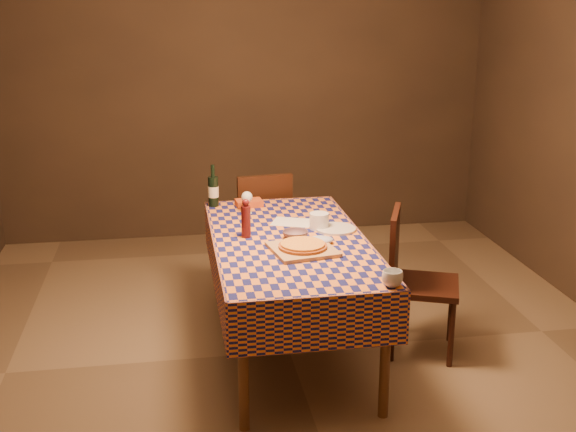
{
  "coord_description": "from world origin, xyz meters",
  "views": [
    {
      "loc": [
        -0.7,
        -4.16,
        2.2
      ],
      "look_at": [
        0.0,
        0.05,
        0.9
      ],
      "focal_mm": 45.0,
      "sensor_mm": 36.0,
      "label": 1
    }
  ],
  "objects_px": {
    "chair_far": "(262,223)",
    "pizza": "(303,245)",
    "dining_table": "(289,250)",
    "chair_right": "(412,274)",
    "wine_bottle": "(213,191)",
    "white_plate": "(336,229)",
    "cutting_board": "(303,249)",
    "bowl": "(295,235)"
  },
  "relations": [
    {
      "from": "chair_far",
      "to": "pizza",
      "type": "bearing_deg",
      "value": -87.1
    },
    {
      "from": "dining_table",
      "to": "chair_right",
      "type": "distance_m",
      "value": 0.79
    },
    {
      "from": "wine_bottle",
      "to": "white_plate",
      "type": "bearing_deg",
      "value": -42.91
    },
    {
      "from": "dining_table",
      "to": "cutting_board",
      "type": "height_order",
      "value": "cutting_board"
    },
    {
      "from": "dining_table",
      "to": "cutting_board",
      "type": "relative_size",
      "value": 5.2
    },
    {
      "from": "wine_bottle",
      "to": "chair_right",
      "type": "bearing_deg",
      "value": -37.24
    },
    {
      "from": "dining_table",
      "to": "wine_bottle",
      "type": "relative_size",
      "value": 6.14
    },
    {
      "from": "white_plate",
      "to": "chair_right",
      "type": "distance_m",
      "value": 0.56
    },
    {
      "from": "chair_right",
      "to": "dining_table",
      "type": "bearing_deg",
      "value": 172.86
    },
    {
      "from": "wine_bottle",
      "to": "dining_table",
      "type": "bearing_deg",
      "value": -62.76
    },
    {
      "from": "dining_table",
      "to": "wine_bottle",
      "type": "distance_m",
      "value": 0.92
    },
    {
      "from": "pizza",
      "to": "chair_right",
      "type": "height_order",
      "value": "chair_right"
    },
    {
      "from": "pizza",
      "to": "bowl",
      "type": "xyz_separation_m",
      "value": [
        -0.0,
        0.23,
        -0.01
      ]
    },
    {
      "from": "bowl",
      "to": "white_plate",
      "type": "bearing_deg",
      "value": 24.09
    },
    {
      "from": "white_plate",
      "to": "pizza",
      "type": "bearing_deg",
      "value": -127.98
    },
    {
      "from": "white_plate",
      "to": "chair_right",
      "type": "bearing_deg",
      "value": -25.74
    },
    {
      "from": "pizza",
      "to": "white_plate",
      "type": "bearing_deg",
      "value": 52.02
    },
    {
      "from": "wine_bottle",
      "to": "chair_far",
      "type": "xyz_separation_m",
      "value": [
        0.38,
        0.32,
        -0.36
      ]
    },
    {
      "from": "dining_table",
      "to": "chair_far",
      "type": "bearing_deg",
      "value": 91.54
    },
    {
      "from": "pizza",
      "to": "bowl",
      "type": "bearing_deg",
      "value": 90.75
    },
    {
      "from": "wine_bottle",
      "to": "pizza",
      "type": "bearing_deg",
      "value": -66.61
    },
    {
      "from": "white_plate",
      "to": "chair_far",
      "type": "height_order",
      "value": "chair_far"
    },
    {
      "from": "pizza",
      "to": "cutting_board",
      "type": "bearing_deg",
      "value": 90.0
    },
    {
      "from": "cutting_board",
      "to": "chair_far",
      "type": "distance_m",
      "value": 1.39
    },
    {
      "from": "bowl",
      "to": "chair_right",
      "type": "xyz_separation_m",
      "value": [
        0.73,
        -0.09,
        -0.27
      ]
    },
    {
      "from": "dining_table",
      "to": "white_plate",
      "type": "bearing_deg",
      "value": 20.39
    },
    {
      "from": "pizza",
      "to": "chair_right",
      "type": "distance_m",
      "value": 0.8
    },
    {
      "from": "cutting_board",
      "to": "chair_far",
      "type": "xyz_separation_m",
      "value": [
        -0.07,
        1.36,
        -0.26
      ]
    },
    {
      "from": "wine_bottle",
      "to": "white_plate",
      "type": "xyz_separation_m",
      "value": [
        0.73,
        -0.68,
        -0.1
      ]
    },
    {
      "from": "dining_table",
      "to": "pizza",
      "type": "height_order",
      "value": "pizza"
    },
    {
      "from": "bowl",
      "to": "white_plate",
      "type": "height_order",
      "value": "bowl"
    },
    {
      "from": "pizza",
      "to": "wine_bottle",
      "type": "height_order",
      "value": "wine_bottle"
    },
    {
      "from": "cutting_board",
      "to": "bowl",
      "type": "height_order",
      "value": "bowl"
    },
    {
      "from": "bowl",
      "to": "white_plate",
      "type": "relative_size",
      "value": 0.61
    },
    {
      "from": "pizza",
      "to": "chair_right",
      "type": "bearing_deg",
      "value": 11.32
    },
    {
      "from": "bowl",
      "to": "chair_far",
      "type": "relative_size",
      "value": 0.17
    },
    {
      "from": "dining_table",
      "to": "wine_bottle",
      "type": "bearing_deg",
      "value": 117.24
    },
    {
      "from": "chair_far",
      "to": "wine_bottle",
      "type": "bearing_deg",
      "value": -140.21
    },
    {
      "from": "wine_bottle",
      "to": "bowl",
      "type": "bearing_deg",
      "value": -61.02
    },
    {
      "from": "chair_right",
      "to": "bowl",
      "type": "bearing_deg",
      "value": 173.15
    },
    {
      "from": "cutting_board",
      "to": "dining_table",
      "type": "bearing_deg",
      "value": 99.11
    },
    {
      "from": "pizza",
      "to": "white_plate",
      "type": "relative_size",
      "value": 1.37
    }
  ]
}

